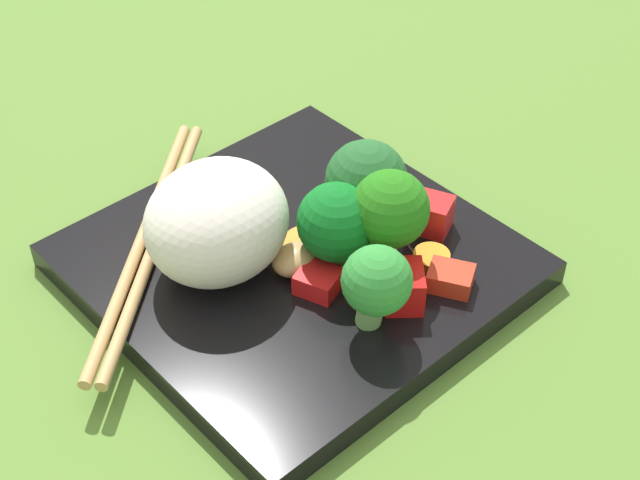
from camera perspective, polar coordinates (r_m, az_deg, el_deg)
ground_plane at (r=58.37cm, az=-1.47°, el=-2.80°), size 110.00×110.00×2.00cm
square_plate at (r=57.11cm, az=-1.50°, el=-1.47°), size 23.55×23.55×1.67cm
rice_mound at (r=53.85cm, az=-6.33°, el=1.12°), size 10.68×10.10×6.82cm
broccoli_floret_0 at (r=53.25cm, az=4.29°, el=1.80°), size 4.60×4.60×6.61cm
broccoli_floret_1 at (r=55.44cm, az=2.84°, el=3.58°), size 4.98×4.98×6.68cm
broccoli_floret_2 at (r=50.05cm, az=3.47°, el=-2.62°), size 3.91×3.91×5.49cm
broccoli_floret_3 at (r=53.60cm, az=1.04°, el=1.04°), size 4.71×4.71×5.77cm
carrot_slice_0 at (r=54.10cm, az=2.64°, el=-2.79°), size 2.96×2.96×0.66cm
carrot_slice_1 at (r=57.00cm, az=-0.87°, el=-0.15°), size 3.27×3.27×0.41cm
carrot_slice_2 at (r=56.13cm, az=6.83°, el=-1.11°), size 3.07×3.07×0.68cm
carrot_slice_3 at (r=58.57cm, az=4.46°, el=1.22°), size 3.18×3.18×0.68cm
pepper_chunk_0 at (r=53.82cm, az=-0.10°, el=-2.53°), size 2.84×2.95×1.32cm
pepper_chunk_1 at (r=53.01cm, az=5.12°, el=-2.84°), size 3.46×3.50×2.32cm
pepper_chunk_2 at (r=54.59cm, az=7.98°, el=-2.33°), size 3.05×3.25×1.24cm
pepper_chunk_3 at (r=58.04cm, az=6.77°, el=1.58°), size 2.93×3.14×2.22cm
chicken_piece_1 at (r=54.86cm, az=-1.49°, el=-1.21°), size 3.40×3.02×1.76cm
chopstick_pair at (r=57.94cm, az=-10.41°, el=0.07°), size 18.95×16.36×0.75cm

